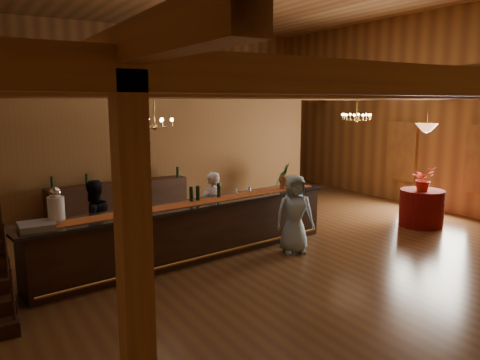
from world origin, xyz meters
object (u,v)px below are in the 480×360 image
tasting_bar (194,231)px  round_table (421,208)px  bartender (212,208)px  guest (295,214)px  backbar_shelf (120,202)px  raffle_drum (287,181)px  chandelier_right (356,117)px  beverage_dispenser (56,207)px  pendant_lamp (427,128)px  staff_second (94,222)px  floor_plant (280,184)px  chandelier_left (155,122)px

tasting_bar → round_table: size_ratio=6.38×
round_table → bartender: size_ratio=0.67×
guest → backbar_shelf: bearing=137.5°
raffle_drum → chandelier_right: chandelier_right is taller
beverage_dispenser → bartender: bearing=16.2°
raffle_drum → guest: size_ratio=0.21×
chandelier_right → beverage_dispenser: bearing=-167.1°
pendant_lamp → bartender: bearing=165.1°
round_table → staff_second: 7.66m
raffle_drum → bartender: size_ratio=0.22×
tasting_bar → chandelier_right: (5.80, 1.62, 2.04)m
raffle_drum → backbar_shelf: (-2.78, 3.30, -0.77)m
beverage_dispenser → floor_plant: bearing=25.7°
chandelier_left → staff_second: size_ratio=0.50×
pendant_lamp → bartender: pendant_lamp is taller
beverage_dispenser → raffle_drum: beverage_dispenser is taller
beverage_dispenser → raffle_drum: bearing=6.6°
beverage_dispenser → chandelier_right: (8.33, 1.91, 1.22)m
tasting_bar → beverage_dispenser: (-2.52, -0.29, 0.83)m
pendant_lamp → guest: pendant_lamp is taller
bartender → floor_plant: bearing=-155.4°
round_table → pendant_lamp: pendant_lamp is taller
chandelier_left → staff_second: bearing=-159.2°
tasting_bar → beverage_dispenser: size_ratio=11.05×
backbar_shelf → guest: bearing=-68.5°
round_table → guest: 3.92m
backbar_shelf → chandelier_left: chandelier_left is taller
pendant_lamp → floor_plant: (-1.62, 3.61, -1.76)m
raffle_drum → pendant_lamp: bearing=-16.0°
staff_second → beverage_dispenser: bearing=35.4°
chandelier_right → guest: size_ratio=0.50×
raffle_drum → tasting_bar: bearing=-173.4°
backbar_shelf → pendant_lamp: 7.72m
raffle_drum → pendant_lamp: (3.37, -0.97, 1.13)m
staff_second → floor_plant: size_ratio=1.25×
bartender → floor_plant: size_ratio=1.22×
backbar_shelf → staff_second: (-1.37, -2.87, 0.29)m
floor_plant → bartender: bearing=-146.5°
backbar_shelf → tasting_bar: bearing=-90.6°
tasting_bar → guest: bearing=-27.9°
guest → raffle_drum: bearing=81.2°
beverage_dispenser → bartender: size_ratio=0.38×
chandelier_left → beverage_dispenser: bearing=-145.5°
round_table → bartender: bearing=165.1°
guest → floor_plant: (2.28, 3.62, -0.16)m
guest → floor_plant: 4.28m
backbar_shelf → bartender: bartender is taller
round_table → chandelier_right: chandelier_right is taller
chandelier_left → staff_second: (-1.47, -0.56, -1.80)m
chandelier_left → guest: chandelier_left is taller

